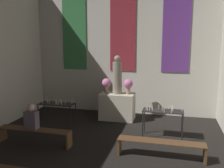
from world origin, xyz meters
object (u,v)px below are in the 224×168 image
flower_vase_left (106,84)px  candle_rack_left (57,107)px  altar (117,106)px  statue (117,76)px  candle_rack_right (163,114)px  pew_back_right (161,145)px  pew_back_left (34,133)px  flower_vase_right (128,85)px  person_seated (31,118)px

flower_vase_left → candle_rack_left: size_ratio=0.46×
flower_vase_left → altar: bearing=0.0°
altar → flower_vase_left: bearing=180.0°
statue → candle_rack_right: 2.44m
candle_rack_right → pew_back_right: 1.45m
pew_back_left → flower_vase_right: bearing=52.3°
candle_rack_left → flower_vase_left: bearing=47.3°
pew_back_left → person_seated: person_seated is taller
person_seated → pew_back_left: bearing=0.0°
statue → candle_rack_left: 2.45m
flower_vase_left → person_seated: size_ratio=0.76×
pew_back_left → statue: bearing=57.9°
candle_rack_left → person_seated: 1.40m
statue → candle_rack_left: size_ratio=1.16×
pew_back_right → candle_rack_right: bearing=91.1°
altar → candle_rack_right: bearing=-39.6°
flower_vase_right → pew_back_right: bearing=-64.4°
flower_vase_right → pew_back_left: size_ratio=0.25×
flower_vase_left → pew_back_left: 3.31m
candle_rack_left → pew_back_left: 1.45m
statue → pew_back_right: (1.78, -2.84, -1.31)m
pew_back_right → candle_rack_left: bearing=158.5°
flower_vase_right → candle_rack_left: (-2.17, -1.45, -0.60)m
flower_vase_right → pew_back_left: bearing=-127.7°
flower_vase_left → person_seated: flower_vase_left is taller
statue → altar: bearing=0.0°
flower_vase_left → statue: bearing=0.0°
person_seated → altar: bearing=57.0°
candle_rack_left → person_seated: (-0.10, -1.39, 0.03)m
flower_vase_left → candle_rack_left: (-1.34, -1.45, -0.60)m
candle_rack_right → pew_back_left: 3.82m
flower_vase_left → candle_rack_right: size_ratio=0.46×
flower_vase_right → person_seated: size_ratio=0.76×
candle_rack_right → pew_back_right: candle_rack_right is taller
flower_vase_left → pew_back_right: size_ratio=0.25×
altar → candle_rack_left: 2.29m
candle_rack_left → pew_back_right: 3.82m
flower_vase_left → person_seated: (-1.43, -2.84, -0.57)m
statue → flower_vase_left: bearing=180.0°
statue → flower_vase_right: size_ratio=2.54×
flower_vase_left → pew_back_left: flower_vase_left is taller
candle_rack_right → pew_back_left: candle_rack_right is taller
pew_back_right → person_seated: 3.66m
altar → pew_back_left: altar is taller
altar → pew_back_right: 3.36m
statue → person_seated: 3.50m
candle_rack_right → statue: bearing=140.4°
altar → pew_back_left: 3.36m
flower_vase_left → pew_back_right: flower_vase_left is taller
candle_rack_right → pew_back_left: size_ratio=0.56×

